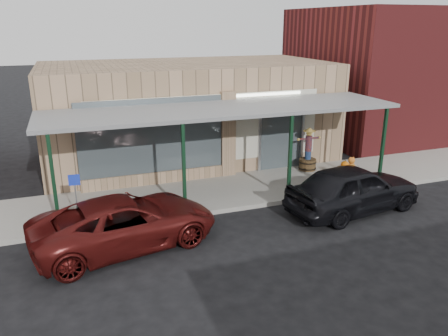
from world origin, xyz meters
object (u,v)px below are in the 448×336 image
object	(u,v)px
parked_sedan	(354,188)
car_maroon	(126,222)
barrel_scarecrow	(308,156)
handicap_sign	(76,193)
barrel_pumpkin	(344,171)

from	to	relation	value
parked_sedan	car_maroon	world-z (taller)	parked_sedan
car_maroon	barrel_scarecrow	bearing A→B (deg)	-75.89
barrel_scarecrow	handicap_sign	xyz separation A→B (m)	(-8.90, -2.18, 0.41)
barrel_scarecrow	car_maroon	size ratio (longest dim) A/B	0.35
parked_sedan	barrel_scarecrow	bearing A→B (deg)	-16.49
barrel_scarecrow	car_maroon	world-z (taller)	barrel_scarecrow
barrel_scarecrow	parked_sedan	xyz separation A→B (m)	(-0.54, -3.79, 0.04)
barrel_pumpkin	car_maroon	bearing A→B (deg)	-164.66
barrel_pumpkin	parked_sedan	bearing A→B (deg)	-119.17
barrel_pumpkin	car_maroon	world-z (taller)	car_maroon
parked_sedan	car_maroon	size ratio (longest dim) A/B	0.96
barrel_scarecrow	car_maroon	distance (m)	8.53
barrel_pumpkin	handicap_sign	distance (m)	9.81
handicap_sign	parked_sedan	bearing A→B (deg)	-6.33
handicap_sign	car_maroon	size ratio (longest dim) A/B	0.31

